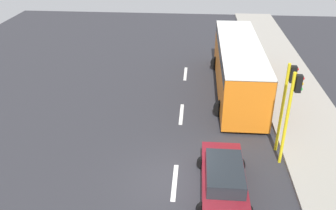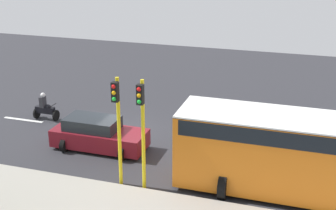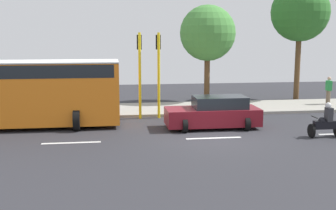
{
  "view_description": "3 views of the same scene",
  "coord_description": "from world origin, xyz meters",
  "px_view_note": "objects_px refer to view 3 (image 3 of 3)",
  "views": [
    {
      "loc": [
        0.7,
        -12.13,
        10.15
      ],
      "look_at": [
        -0.64,
        4.31,
        1.46
      ],
      "focal_mm": 38.6,
      "sensor_mm": 36.0,
      "label": 1
    },
    {
      "loc": [
        19.58,
        8.53,
        9.36
      ],
      "look_at": [
        -0.75,
        2.06,
        1.5
      ],
      "focal_mm": 48.75,
      "sensor_mm": 36.0,
      "label": 2
    },
    {
      "loc": [
        -17.47,
        4.35,
        4.46
      ],
      "look_at": [
        -0.28,
        2.02,
        1.54
      ],
      "focal_mm": 45.76,
      "sensor_mm": 36.0,
      "label": 3
    }
  ],
  "objects_px": {
    "traffic_light_corner": "(158,63)",
    "street_tree_south": "(208,33)",
    "car_maroon": "(214,113)",
    "city_bus": "(1,89)",
    "street_tree_north": "(300,13)",
    "motorcycle": "(326,123)",
    "pedestrian_near_signal": "(329,89)",
    "traffic_light_midblock": "(140,63)"
  },
  "relations": [
    {
      "from": "car_maroon",
      "to": "city_bus",
      "type": "height_order",
      "value": "city_bus"
    },
    {
      "from": "street_tree_south",
      "to": "traffic_light_midblock",
      "type": "bearing_deg",
      "value": 135.65
    },
    {
      "from": "car_maroon",
      "to": "pedestrian_near_signal",
      "type": "height_order",
      "value": "pedestrian_near_signal"
    },
    {
      "from": "pedestrian_near_signal",
      "to": "street_tree_north",
      "type": "bearing_deg",
      "value": 12.87
    },
    {
      "from": "traffic_light_corner",
      "to": "traffic_light_midblock",
      "type": "relative_size",
      "value": 1.0
    },
    {
      "from": "traffic_light_corner",
      "to": "motorcycle",
      "type": "bearing_deg",
      "value": -128.43
    },
    {
      "from": "traffic_light_midblock",
      "to": "city_bus",
      "type": "bearing_deg",
      "value": 102.29
    },
    {
      "from": "traffic_light_midblock",
      "to": "street_tree_south",
      "type": "bearing_deg",
      "value": -44.35
    },
    {
      "from": "car_maroon",
      "to": "pedestrian_near_signal",
      "type": "bearing_deg",
      "value": -59.48
    },
    {
      "from": "pedestrian_near_signal",
      "to": "motorcycle",
      "type": "bearing_deg",
      "value": 151.32
    },
    {
      "from": "traffic_light_corner",
      "to": "street_tree_north",
      "type": "relative_size",
      "value": 0.58
    },
    {
      "from": "traffic_light_midblock",
      "to": "pedestrian_near_signal",
      "type": "bearing_deg",
      "value": -79.81
    },
    {
      "from": "car_maroon",
      "to": "street_tree_south",
      "type": "height_order",
      "value": "street_tree_south"
    },
    {
      "from": "city_bus",
      "to": "pedestrian_near_signal",
      "type": "height_order",
      "value": "city_bus"
    },
    {
      "from": "pedestrian_near_signal",
      "to": "traffic_light_midblock",
      "type": "height_order",
      "value": "traffic_light_midblock"
    },
    {
      "from": "traffic_light_corner",
      "to": "car_maroon",
      "type": "bearing_deg",
      "value": -140.8
    },
    {
      "from": "car_maroon",
      "to": "pedestrian_near_signal",
      "type": "distance_m",
      "value": 9.76
    },
    {
      "from": "traffic_light_corner",
      "to": "street_tree_south",
      "type": "relative_size",
      "value": 0.72
    },
    {
      "from": "city_bus",
      "to": "street_tree_south",
      "type": "xyz_separation_m",
      "value": [
        6.26,
        -11.34,
        2.6
      ]
    },
    {
      "from": "motorcycle",
      "to": "street_tree_south",
      "type": "height_order",
      "value": "street_tree_south"
    },
    {
      "from": "street_tree_north",
      "to": "car_maroon",
      "type": "bearing_deg",
      "value": 136.07
    },
    {
      "from": "city_bus",
      "to": "street_tree_north",
      "type": "distance_m",
      "value": 19.25
    },
    {
      "from": "motorcycle",
      "to": "street_tree_north",
      "type": "bearing_deg",
      "value": -17.79
    },
    {
      "from": "city_bus",
      "to": "traffic_light_midblock",
      "type": "relative_size",
      "value": 2.44
    },
    {
      "from": "motorcycle",
      "to": "street_tree_south",
      "type": "relative_size",
      "value": 0.24
    },
    {
      "from": "car_maroon",
      "to": "city_bus",
      "type": "bearing_deg",
      "value": 81.98
    },
    {
      "from": "motorcycle",
      "to": "traffic_light_midblock",
      "type": "height_order",
      "value": "traffic_light_midblock"
    },
    {
      "from": "pedestrian_near_signal",
      "to": "car_maroon",
      "type": "bearing_deg",
      "value": 120.52
    },
    {
      "from": "car_maroon",
      "to": "city_bus",
      "type": "xyz_separation_m",
      "value": [
        1.4,
        9.95,
        1.13
      ]
    },
    {
      "from": "city_bus",
      "to": "street_tree_south",
      "type": "bearing_deg",
      "value": -61.09
    },
    {
      "from": "city_bus",
      "to": "traffic_light_corner",
      "type": "xyz_separation_m",
      "value": [
        1.44,
        -7.62,
        1.08
      ]
    },
    {
      "from": "street_tree_north",
      "to": "pedestrian_near_signal",
      "type": "bearing_deg",
      "value": -167.13
    },
    {
      "from": "motorcycle",
      "to": "pedestrian_near_signal",
      "type": "relative_size",
      "value": 0.91
    },
    {
      "from": "pedestrian_near_signal",
      "to": "traffic_light_corner",
      "type": "relative_size",
      "value": 0.38
    },
    {
      "from": "car_maroon",
      "to": "city_bus",
      "type": "relative_size",
      "value": 0.4
    },
    {
      "from": "traffic_light_corner",
      "to": "street_tree_south",
      "type": "distance_m",
      "value": 6.27
    },
    {
      "from": "traffic_light_midblock",
      "to": "traffic_light_corner",
      "type": "bearing_deg",
      "value": -90.0
    },
    {
      "from": "car_maroon",
      "to": "traffic_light_midblock",
      "type": "distance_m",
      "value": 4.9
    },
    {
      "from": "car_maroon",
      "to": "motorcycle",
      "type": "bearing_deg",
      "value": -119.36
    },
    {
      "from": "car_maroon",
      "to": "motorcycle",
      "type": "relative_size",
      "value": 2.88
    },
    {
      "from": "city_bus",
      "to": "street_tree_north",
      "type": "xyz_separation_m",
      "value": [
        6.6,
        -17.65,
        3.94
      ]
    },
    {
      "from": "street_tree_south",
      "to": "city_bus",
      "type": "bearing_deg",
      "value": 118.91
    }
  ]
}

